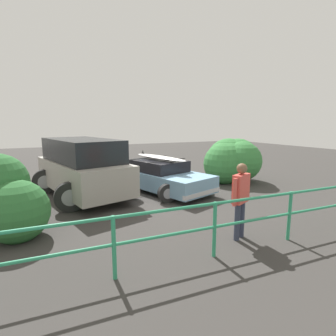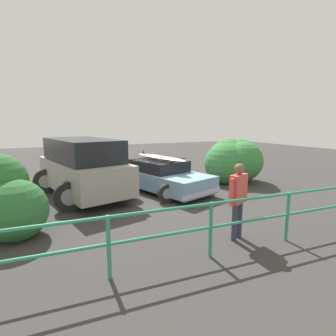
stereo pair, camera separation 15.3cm
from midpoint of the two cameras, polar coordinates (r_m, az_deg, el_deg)
ground_plane at (r=9.49m, az=-3.71°, el=-5.61°), size 44.00×44.00×0.02m
sedan_car at (r=9.80m, az=-2.10°, el=-1.68°), size 3.01×4.40×1.42m
suv_car at (r=9.40m, az=-18.57°, el=0.15°), size 3.25×4.68×1.98m
person_bystander at (r=5.81m, az=14.82°, el=-5.53°), size 0.60×0.37×1.67m
railing_fence at (r=5.55m, az=17.65°, el=-9.45°), size 9.45×0.52×1.07m
bush_near_left at (r=11.55m, az=13.37°, el=1.34°), size 2.57×2.43×1.95m
bush_near_right at (r=6.91m, az=-33.10°, el=-5.49°), size 1.88×1.87×1.91m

